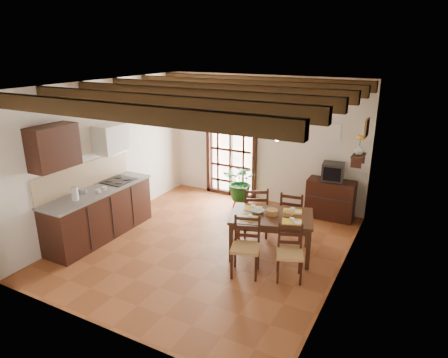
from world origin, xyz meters
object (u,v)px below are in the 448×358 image
Objects in this scene: chair_far_right at (292,223)px; pendant_lamp at (277,134)px; sideboard at (330,199)px; potted_plant at (241,183)px; kitchen_counter at (100,212)px; dining_table at (271,220)px; chair_far_left at (256,220)px; crt_tv at (333,172)px; chair_near_left at (245,257)px; chair_near_right at (289,263)px.

chair_far_right is 1.91m from pendant_lamp.
pendant_lamp is (-0.12, -0.65, 1.79)m from chair_far_right.
sideboard is 0.45× the size of potted_plant.
potted_plant is (1.71, 2.46, 0.10)m from kitchen_counter.
sideboard is 2.58m from pendant_lamp.
potted_plant is (-1.33, 1.63, -0.07)m from dining_table.
dining_table is 1.62× the size of sideboard.
kitchen_counter is 2.29× the size of chair_far_left.
chair_far_right is (0.12, 0.75, -0.34)m from dining_table.
chair_far_right is 2.01× the size of crt_tv.
chair_far_right is at bearing 26.75° from kitchen_counter.
kitchen_counter reaches higher than chair_far_left.
kitchen_counter is 2.66× the size of pendant_lamp.
potted_plant reaches higher than chair_far_right.
kitchen_counter is 4.54m from sideboard.
chair_far_right is at bearing 64.08° from dining_table.
dining_table is 1.82× the size of pendant_lamp.
sideboard is (0.51, 1.99, -0.23)m from dining_table.
potted_plant is (-1.84, -0.36, -0.42)m from crt_tv.
dining_table is 0.84m from chair_near_left.
potted_plant is at bearing -78.16° from chair_far_left.
pendant_lamp is (0.52, -0.46, 1.77)m from chair_far_left.
crt_tv is 2.23m from pendant_lamp.
chair_far_left is 1.04× the size of sideboard.
sideboard is 0.59m from crt_tv.
chair_near_left is 0.94× the size of chair_far_left.
potted_plant reaches higher than dining_table.
pendant_lamp is at bearing 72.07° from chair_far_right.
chair_far_left is at bearing 89.34° from chair_near_left.
chair_far_left reaches higher than sideboard.
chair_near_left is at bearing 82.00° from chair_far_left.
kitchen_counter is 4.87× the size of crt_tv.
chair_far_left is (-0.40, 1.31, 0.02)m from chair_near_left.
potted_plant is 2.50× the size of pendant_lamp.
pendant_lamp reaches higher than chair_far_right.
potted_plant is (-0.81, 1.07, 0.26)m from chair_far_left.
kitchen_counter reaches higher than chair_near_left.
pendant_lamp is at bearing 17.11° from kitchen_counter.
kitchen_counter is 2.43× the size of chair_near_left.
pendant_lamp is (-0.51, -1.89, 1.68)m from sideboard.
kitchen_counter is at bearing -162.89° from pendant_lamp.
dining_table is (3.04, 0.83, 0.16)m from kitchen_counter.
potted_plant reaches higher than chair_near_right.
crt_tv is at bearing 38.47° from kitchen_counter.
chair_near_left is 1.10× the size of pendant_lamp.
dining_table is at bearing 108.05° from chair_far_left.
sideboard is at bearing 58.36° from dining_table.
sideboard is at bearing 82.72° from crt_tv.
chair_far_right is at bearing -115.14° from crt_tv.
potted_plant reaches higher than kitchen_counter.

